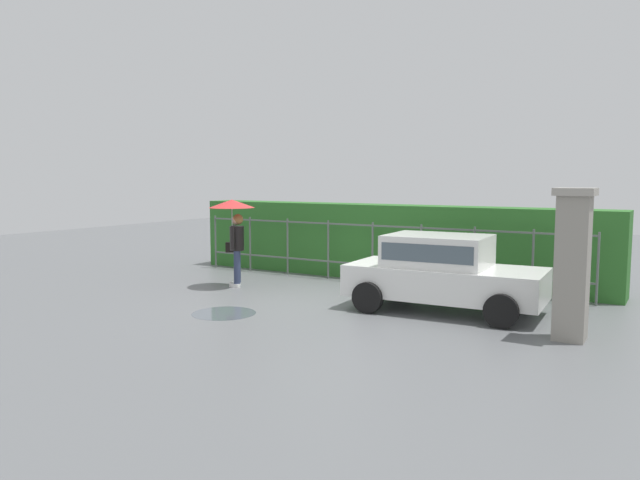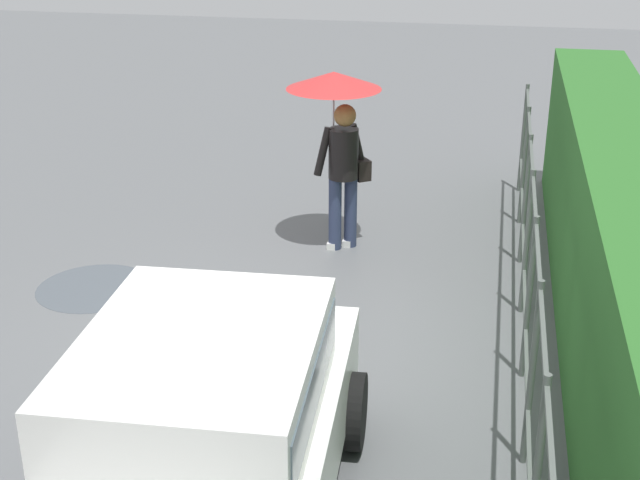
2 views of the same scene
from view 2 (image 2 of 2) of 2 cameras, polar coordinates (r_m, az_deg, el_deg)
ground_plane at (r=8.26m, az=-4.34°, el=-7.09°), size 40.00×40.00×0.00m
car at (r=5.72m, az=-7.75°, el=-12.53°), size 3.82×2.03×1.48m
pedestrian at (r=9.99m, az=1.19°, el=7.97°), size 1.07×1.07×2.07m
fence_section at (r=7.66m, az=13.38°, el=-3.19°), size 10.14×0.05×1.50m
hedge_row at (r=7.70m, az=19.31°, el=-2.78°), size 11.09×0.90×1.90m
puddle_near at (r=9.73m, az=-14.35°, el=-3.00°), size 1.23×1.23×0.00m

